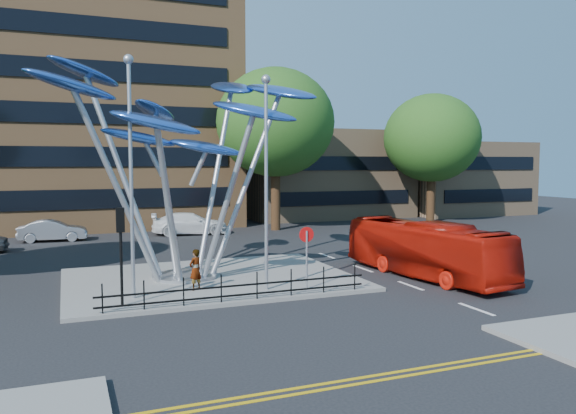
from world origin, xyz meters
name	(u,v)px	position (x,y,z in m)	size (l,w,h in m)	color
ground	(282,314)	(0.00, 0.00, 0.00)	(120.00, 120.00, 0.00)	black
traffic_island	(211,279)	(-1.00, 6.00, 0.07)	(12.00, 9.00, 0.15)	slate
double_yellow_near	(373,376)	(0.00, -6.00, 0.01)	(40.00, 0.12, 0.01)	gold
double_yellow_far	(379,380)	(0.00, -6.30, 0.01)	(40.00, 0.12, 0.01)	gold
brick_tower	(69,39)	(-6.00, 32.00, 15.00)	(25.00, 15.00, 30.00)	#9A6C43
low_building_near	(326,174)	(16.00, 30.00, 4.00)	(15.00, 8.00, 8.00)	#9E7E5D
low_building_far	(461,178)	(30.00, 28.00, 3.50)	(12.00, 8.00, 7.00)	#9E7E5D
tree_right	(275,123)	(8.00, 22.00, 8.04)	(8.80, 8.80, 12.11)	black
tree_far	(432,138)	(22.00, 22.00, 7.11)	(8.00, 8.00, 10.81)	black
leaf_sculpture	(180,121)	(-2.07, 6.68, 6.87)	(12.72, 9.54, 9.51)	#9EA0A5
street_lamp_left	(131,156)	(-4.50, 3.50, 5.36)	(0.36, 0.36, 8.80)	#9EA0A5
street_lamp_right	(266,163)	(0.50, 3.00, 5.09)	(0.36, 0.36, 8.30)	#9EA0A5
traffic_light_island	(121,235)	(-5.00, 2.50, 2.61)	(0.28, 0.18, 3.42)	black
no_entry_sign_island	(307,247)	(2.00, 2.52, 1.82)	(0.60, 0.10, 2.45)	#9EA0A5
pedestrian_railing_front	(239,289)	(-1.00, 1.70, 0.55)	(10.00, 0.06, 1.00)	black
red_bus	(425,249)	(8.09, 3.29, 1.25)	(2.10, 8.97, 2.50)	#AC1307
pedestrian	(195,270)	(-2.10, 3.95, 0.95)	(0.58, 0.38, 1.60)	gray
parked_car_mid	(53,231)	(-7.52, 21.68, 0.69)	(1.47, 4.20, 1.39)	#AAABB1
parked_car_right	(190,224)	(1.45, 21.81, 0.77)	(2.17, 5.33, 1.55)	white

